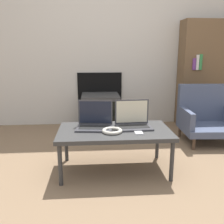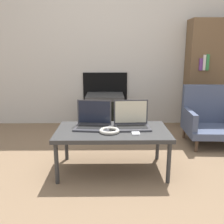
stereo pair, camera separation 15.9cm
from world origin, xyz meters
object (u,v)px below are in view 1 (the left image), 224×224
tv (100,112)px  laptop_left (95,122)px  phone (138,132)px  headphones (112,131)px  armchair (206,115)px  laptop_right (133,121)px

tv → laptop_left: bearing=-94.1°
phone → tv: bearing=101.5°
headphones → tv: size_ratio=0.34×
laptop_left → armchair: armchair is taller
laptop_left → armchair: 1.55m
laptop_left → headphones: size_ratio=1.95×
laptop_left → laptop_right: 0.36m
laptop_left → headphones: 0.22m
laptop_right → phone: size_ratio=2.77×
armchair → laptop_right: bearing=-144.0°
phone → tv: tv is taller
armchair → phone: bearing=-137.1°
laptop_left → armchair: (1.39, 0.68, -0.14)m
headphones → phone: (0.23, -0.02, -0.01)m
laptop_right → tv: bearing=99.4°
laptop_right → headphones: laptop_right is taller
laptop_right → armchair: (1.03, 0.68, -0.14)m
laptop_right → armchair: armchair is taller
laptop_left → laptop_right: same height
tv → phone: bearing=-78.5°
headphones → phone: size_ratio=1.48×
laptop_right → phone: laptop_right is taller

